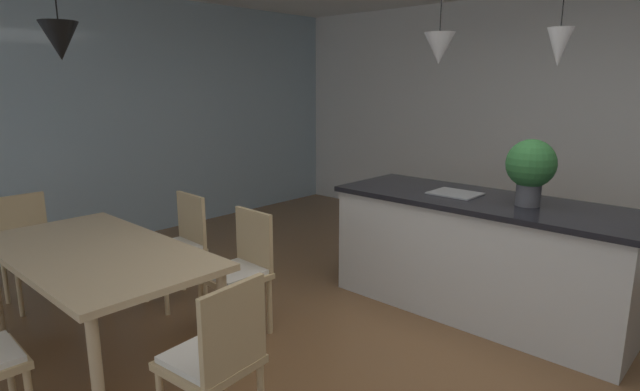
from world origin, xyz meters
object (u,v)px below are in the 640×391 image
at_px(kitchen_island, 479,254).
at_px(chair_window_end, 29,246).
at_px(chair_kitchen_end, 216,357).
at_px(chair_far_right, 240,268).
at_px(chair_far_left, 178,245).
at_px(dining_table, 96,260).
at_px(potted_plant_on_island, 531,167).

bearing_deg(kitchen_island, chair_window_end, -139.99).
bearing_deg(chair_kitchen_end, chair_window_end, -179.90).
height_order(chair_kitchen_end, chair_far_right, same).
distance_m(chair_far_left, chair_far_right, 0.79).
distance_m(dining_table, chair_kitchen_end, 1.26).
height_order(dining_table, potted_plant_on_island, potted_plant_on_island).
xyz_separation_m(chair_far_left, chair_kitchen_end, (1.64, -0.82, 0.00)).
height_order(chair_window_end, chair_kitchen_end, same).
height_order(chair_far_right, potted_plant_on_island, potted_plant_on_island).
distance_m(chair_window_end, kitchen_island, 3.55).
bearing_deg(potted_plant_on_island, kitchen_island, -180.00).
height_order(kitchen_island, potted_plant_on_island, potted_plant_on_island).
bearing_deg(chair_far_left, chair_window_end, -136.02).
bearing_deg(chair_far_right, kitchen_island, 53.54).
distance_m(dining_table, potted_plant_on_island, 2.96).
relative_size(chair_window_end, chair_far_left, 1.00).
height_order(chair_far_right, kitchen_island, kitchen_island).
bearing_deg(chair_far_right, dining_table, -115.66).
height_order(chair_far_left, potted_plant_on_island, potted_plant_on_island).
bearing_deg(chair_far_left, dining_table, -64.53).
bearing_deg(kitchen_island, chair_far_left, -141.97).
bearing_deg(dining_table, chair_far_right, 64.34).
xyz_separation_m(dining_table, potted_plant_on_island, (1.80, 2.29, 0.52)).
height_order(chair_kitchen_end, potted_plant_on_island, potted_plant_on_island).
xyz_separation_m(dining_table, chair_kitchen_end, (1.25, 0.00, -0.19)).
relative_size(chair_window_end, potted_plant_on_island, 1.86).
bearing_deg(chair_far_right, chair_window_end, -153.36).
xyz_separation_m(chair_window_end, chair_far_right, (1.64, 0.82, 0.00)).
distance_m(chair_kitchen_end, chair_far_right, 1.18).
bearing_deg(chair_window_end, dining_table, -0.01).
bearing_deg(dining_table, chair_window_end, 179.99).
relative_size(chair_far_left, potted_plant_on_island, 1.86).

